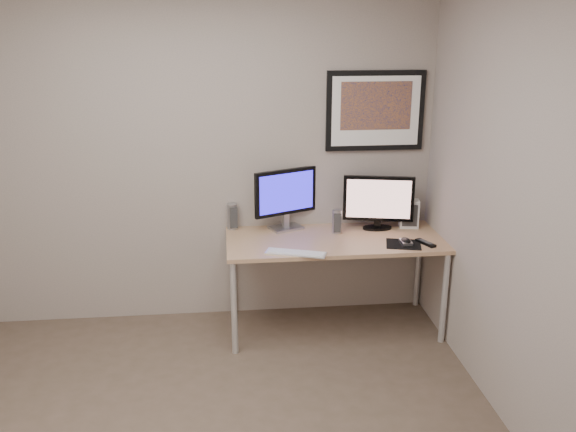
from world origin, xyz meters
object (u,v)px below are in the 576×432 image
object	(u,v)px
framed_art	(375,111)
monitor_large	(286,196)
speaker_right	(337,221)
speaker_left	(232,216)
fan_unit	(409,214)
monitor_tv	(378,201)
desk	(334,247)
keyboard	(296,253)

from	to	relation	value
framed_art	monitor_large	xyz separation A→B (m)	(-0.69, -0.08, -0.63)
framed_art	speaker_right	world-z (taller)	framed_art
framed_art	monitor_large	bearing A→B (deg)	-173.69
monitor_large	speaker_left	xyz separation A→B (m)	(-0.41, 0.04, -0.16)
monitor_large	framed_art	bearing A→B (deg)	-17.67
fan_unit	monitor_tv	bearing A→B (deg)	-165.47
framed_art	speaker_right	xyz separation A→B (m)	(-0.31, -0.21, -0.80)
speaker_left	desk	bearing A→B (deg)	-36.57
desk	framed_art	distance (m)	1.07
desk	monitor_tv	size ratio (longest dim) A/B	3.02
monitor_large	monitor_tv	xyz separation A→B (m)	(0.71, -0.08, -0.04)
monitor_tv	speaker_right	xyz separation A→B (m)	(-0.33, -0.05, -0.13)
speaker_left	framed_art	bearing A→B (deg)	-13.09
monitor_large	monitor_tv	distance (m)	0.71
monitor_tv	keyboard	xyz separation A→B (m)	(-0.69, -0.46, -0.22)
fan_unit	monitor_large	bearing A→B (deg)	-174.02
keyboard	fan_unit	world-z (taller)	fan_unit
fan_unit	framed_art	bearing A→B (deg)	163.26
monitor_large	speaker_left	bearing A→B (deg)	149.83
framed_art	keyboard	size ratio (longest dim) A/B	1.79
monitor_large	keyboard	distance (m)	0.60
desk	speaker_left	distance (m)	0.82
monitor_tv	speaker_right	bearing A→B (deg)	-158.64
desk	framed_art	xyz separation A→B (m)	(0.35, 0.33, 0.96)
desk	fan_unit	xyz separation A→B (m)	(0.62, 0.20, 0.18)
framed_art	monitor_large	size ratio (longest dim) A/B	1.54
speaker_right	keyboard	bearing A→B (deg)	-128.40
monitor_tv	speaker_right	distance (m)	0.36
monitor_large	speaker_right	bearing A→B (deg)	-43.39
speaker_right	framed_art	bearing A→B (deg)	36.69
desk	fan_unit	bearing A→B (deg)	17.85
desk	speaker_right	size ratio (longest dim) A/B	8.90
monitor_large	monitor_tv	world-z (taller)	monitor_large
monitor_large	keyboard	world-z (taller)	monitor_large
desk	monitor_tv	xyz separation A→B (m)	(0.37, 0.18, 0.29)
speaker_left	keyboard	distance (m)	0.73
fan_unit	speaker_left	bearing A→B (deg)	-174.89
monitor_tv	desk	bearing A→B (deg)	-142.09
desk	speaker_left	world-z (taller)	speaker_left
keyboard	fan_unit	bearing A→B (deg)	46.19
speaker_left	keyboard	xyz separation A→B (m)	(0.43, -0.58, -0.09)
framed_art	speaker_right	bearing A→B (deg)	-146.37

